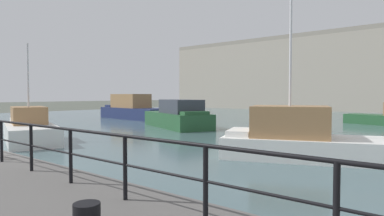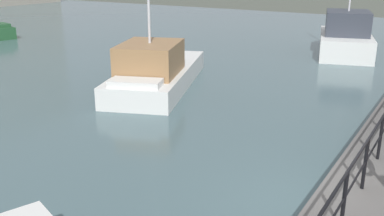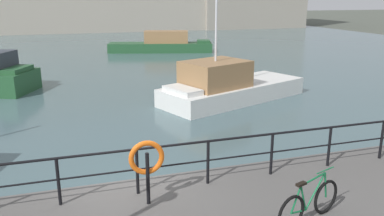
% 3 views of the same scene
% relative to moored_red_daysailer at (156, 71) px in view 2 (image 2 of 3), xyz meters
% --- Properties ---
extents(ground_plane, '(240.00, 240.00, 0.00)m').
position_rel_moored_red_daysailer_xyz_m(ground_plane, '(-6.25, -8.94, -0.77)').
color(ground_plane, '#4C5147').
extents(moored_red_daysailer, '(8.20, 5.37, 7.20)m').
position_rel_moored_red_daysailer_xyz_m(moored_red_daysailer, '(0.00, 0.00, 0.00)').
color(moored_red_daysailer, white).
rests_on(moored_red_daysailer, water_basin).
extents(moored_green_narrowboat, '(6.90, 4.47, 7.85)m').
position_rel_moored_red_daysailer_xyz_m(moored_green_narrowboat, '(12.04, -4.95, 0.25)').
color(moored_green_narrowboat, white).
rests_on(moored_green_narrowboat, water_basin).
extents(quay_railing, '(23.16, 0.07, 1.08)m').
position_rel_moored_red_daysailer_xyz_m(quay_railing, '(-6.16, -9.69, 0.78)').
color(quay_railing, black).
rests_on(quay_railing, quay_promenade).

